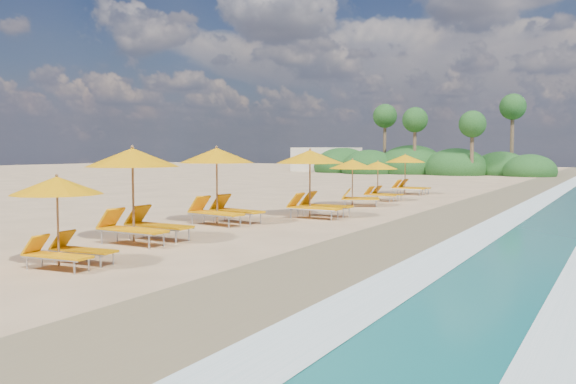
% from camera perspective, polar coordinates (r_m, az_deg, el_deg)
% --- Properties ---
extents(ground, '(160.00, 160.00, 0.00)m').
position_cam_1_polar(ground, '(18.85, 0.00, -3.64)').
color(ground, tan).
rests_on(ground, ground).
extents(wet_sand, '(4.00, 160.00, 0.01)m').
position_cam_1_polar(wet_sand, '(17.24, 11.67, -4.42)').
color(wet_sand, olive).
rests_on(wet_sand, ground).
extents(surf_foam, '(4.00, 160.00, 0.01)m').
position_cam_1_polar(surf_foam, '(16.62, 20.59, -4.83)').
color(surf_foam, white).
rests_on(surf_foam, ground).
extents(station_2, '(2.30, 2.16, 2.00)m').
position_cam_1_polar(station_2, '(13.74, -20.54, -2.05)').
color(station_2, olive).
rests_on(station_2, ground).
extents(station_3, '(2.84, 2.63, 2.63)m').
position_cam_1_polar(station_3, '(16.79, -13.99, 0.36)').
color(station_3, olive).
rests_on(station_3, ground).
extents(station_4, '(3.13, 2.97, 2.65)m').
position_cam_1_polar(station_4, '(20.56, -6.36, 1.14)').
color(station_4, olive).
rests_on(station_4, ground).
extents(station_5, '(2.77, 2.56, 2.58)m').
position_cam_1_polar(station_5, '(22.37, 2.54, 1.28)').
color(station_5, olive).
rests_on(station_5, ground).
extents(station_6, '(2.79, 2.75, 2.14)m').
position_cam_1_polar(station_6, '(27.08, 6.48, 1.21)').
color(station_6, olive).
rests_on(station_6, ground).
extents(station_7, '(2.35, 2.23, 2.01)m').
position_cam_1_polar(station_7, '(30.03, 8.77, 1.32)').
color(station_7, olive).
rests_on(station_7, ground).
extents(station_8, '(2.62, 2.46, 2.32)m').
position_cam_1_polar(station_8, '(34.74, 11.31, 1.93)').
color(station_8, olive).
rests_on(station_8, ground).
extents(treeline, '(25.80, 8.80, 9.74)m').
position_cam_1_polar(treeline, '(64.68, 12.36, 2.57)').
color(treeline, '#163D14').
rests_on(treeline, ground).
extents(beach_building, '(7.00, 5.00, 2.80)m').
position_cam_1_polar(beach_building, '(71.44, 3.67, 3.10)').
color(beach_building, beige).
rests_on(beach_building, ground).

